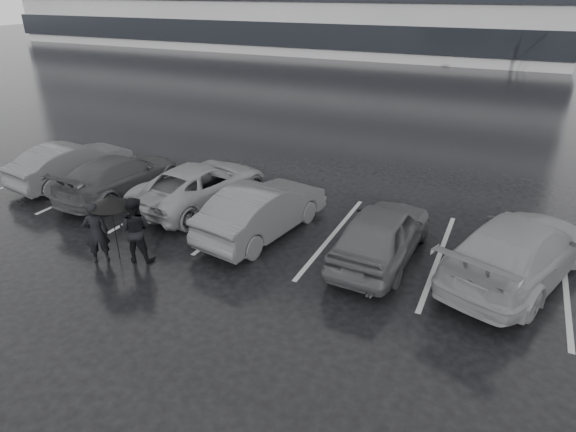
# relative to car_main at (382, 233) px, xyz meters

# --- Properties ---
(ground) EXTENTS (160.00, 160.00, 0.00)m
(ground) POSITION_rel_car_main_xyz_m (-2.07, -1.89, -0.70)
(ground) COLOR black
(ground) RESTS_ON ground
(car_main) EXTENTS (1.84, 4.17, 1.40)m
(car_main) POSITION_rel_car_main_xyz_m (0.00, 0.00, 0.00)
(car_main) COLOR black
(car_main) RESTS_ON ground
(car_west_a) EXTENTS (2.14, 4.42, 1.40)m
(car_west_a) POSITION_rel_car_main_xyz_m (-3.24, -0.03, 0.00)
(car_west_a) COLOR #2B2A2D
(car_west_a) RESTS_ON ground
(car_west_b) EXTENTS (2.76, 4.86, 1.28)m
(car_west_b) POSITION_rel_car_main_xyz_m (-5.86, 0.90, -0.06)
(car_west_b) COLOR #555558
(car_west_b) RESTS_ON ground
(car_west_c) EXTENTS (2.03, 4.51, 1.28)m
(car_west_c) POSITION_rel_car_main_xyz_m (-8.61, 0.40, -0.06)
(car_west_c) COLOR black
(car_west_c) RESTS_ON ground
(car_west_d) EXTENTS (2.05, 4.31, 1.36)m
(car_west_d) POSITION_rel_car_main_xyz_m (-10.87, 0.56, -0.02)
(car_west_d) COLOR #2B2A2D
(car_west_d) RESTS_ON ground
(car_east) EXTENTS (3.63, 5.43, 1.46)m
(car_east) POSITION_rel_car_main_xyz_m (3.02, 0.46, 0.03)
(car_east) COLOR #555558
(car_east) RESTS_ON ground
(pedestrian_left) EXTENTS (0.66, 0.66, 1.55)m
(pedestrian_left) POSITION_rel_car_main_xyz_m (-6.13, -3.06, 0.08)
(pedestrian_left) COLOR black
(pedestrian_left) RESTS_ON ground
(pedestrian_right) EXTENTS (0.96, 0.84, 1.66)m
(pedestrian_right) POSITION_rel_car_main_xyz_m (-5.32, -2.62, 0.13)
(pedestrian_right) COLOR black
(pedestrian_right) RESTS_ON ground
(umbrella) EXTENTS (0.99, 0.99, 1.68)m
(umbrella) POSITION_rel_car_main_xyz_m (-5.82, -2.77, 0.83)
(umbrella) COLOR black
(umbrella) RESTS_ON ground
(stall_stripes) EXTENTS (19.72, 5.00, 0.00)m
(stall_stripes) POSITION_rel_car_main_xyz_m (-2.87, 0.61, -0.70)
(stall_stripes) COLOR #969799
(stall_stripes) RESTS_ON ground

